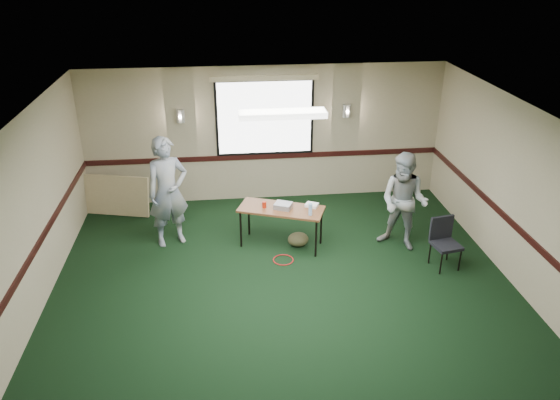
{
  "coord_description": "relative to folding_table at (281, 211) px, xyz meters",
  "views": [
    {
      "loc": [
        -0.83,
        -6.18,
        4.75
      ],
      "look_at": [
        0.0,
        1.3,
        1.2
      ],
      "focal_mm": 35.0,
      "sensor_mm": 36.0,
      "label": 1
    }
  ],
  "objects": [
    {
      "name": "ground",
      "position": [
        -0.1,
        -2.01,
        -0.66
      ],
      "size": [
        8.0,
        8.0,
        0.0
      ],
      "primitive_type": "plane",
      "color": "black",
      "rests_on": "ground"
    },
    {
      "name": "room_shell",
      "position": [
        -0.1,
        0.11,
        0.92
      ],
      "size": [
        8.0,
        8.02,
        8.0
      ],
      "color": "tan",
      "rests_on": "ground"
    },
    {
      "name": "folding_table",
      "position": [
        0.0,
        0.0,
        0.0
      ],
      "size": [
        1.53,
        1.04,
        0.71
      ],
      "rotation": [
        0.0,
        0.0,
        -0.37
      ],
      "color": "#592A19",
      "rests_on": "ground"
    },
    {
      "name": "projector",
      "position": [
        0.03,
        -0.0,
        0.1
      ],
      "size": [
        0.35,
        0.32,
        0.09
      ],
      "primitive_type": "cube",
      "rotation": [
        0.0,
        0.0,
        -0.42
      ],
      "color": "gray",
      "rests_on": "folding_table"
    },
    {
      "name": "game_console",
      "position": [
        0.52,
        0.01,
        0.08
      ],
      "size": [
        0.26,
        0.24,
        0.05
      ],
      "primitive_type": "cube",
      "rotation": [
        0.0,
        0.0,
        -0.51
      ],
      "color": "white",
      "rests_on": "folding_table"
    },
    {
      "name": "red_cup",
      "position": [
        -0.28,
        0.06,
        0.11
      ],
      "size": [
        0.07,
        0.07,
        0.11
      ],
      "primitive_type": "cylinder",
      "color": "#B6220C",
      "rests_on": "folding_table"
    },
    {
      "name": "water_bottle",
      "position": [
        0.45,
        -0.31,
        0.15
      ],
      "size": [
        0.06,
        0.06,
        0.21
      ],
      "primitive_type": "cylinder",
      "color": "#95C3F4",
      "rests_on": "folding_table"
    },
    {
      "name": "duffel_bag",
      "position": [
        0.29,
        -0.07,
        -0.53
      ],
      "size": [
        0.4,
        0.32,
        0.25
      ],
      "primitive_type": "ellipsoid",
      "rotation": [
        0.0,
        0.0,
        -0.16
      ],
      "color": "#4E462C",
      "rests_on": "ground"
    },
    {
      "name": "cable_coil",
      "position": [
        -0.02,
        -0.51,
        -0.65
      ],
      "size": [
        0.34,
        0.34,
        0.02
      ],
      "primitive_type": "torus",
      "rotation": [
        0.0,
        0.0,
        0.0
      ],
      "color": "red",
      "rests_on": "ground"
    },
    {
      "name": "folded_table",
      "position": [
        -3.1,
        1.58,
        -0.28
      ],
      "size": [
        1.5,
        0.6,
        0.76
      ],
      "primitive_type": "cube",
      "rotation": [
        -0.21,
        0.0,
        -0.26
      ],
      "color": "tan",
      "rests_on": "ground"
    },
    {
      "name": "conference_chair",
      "position": [
        2.52,
        -0.91,
        -0.18
      ],
      "size": [
        0.47,
        0.48,
        0.82
      ],
      "rotation": [
        0.0,
        0.0,
        0.18
      ],
      "color": "black",
      "rests_on": "ground"
    },
    {
      "name": "person_left",
      "position": [
        -1.88,
        0.32,
        0.3
      ],
      "size": [
        0.82,
        0.69,
        1.92
      ],
      "primitive_type": "imported",
      "rotation": [
        0.0,
        0.0,
        0.39
      ],
      "color": "#3A4F80",
      "rests_on": "ground"
    },
    {
      "name": "person_right",
      "position": [
        2.03,
        -0.27,
        0.19
      ],
      "size": [
        1.04,
        1.01,
        1.7
      ],
      "primitive_type": "imported",
      "rotation": [
        0.0,
        0.0,
        -0.64
      ],
      "color": "#7EA4C4",
      "rests_on": "ground"
    }
  ]
}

